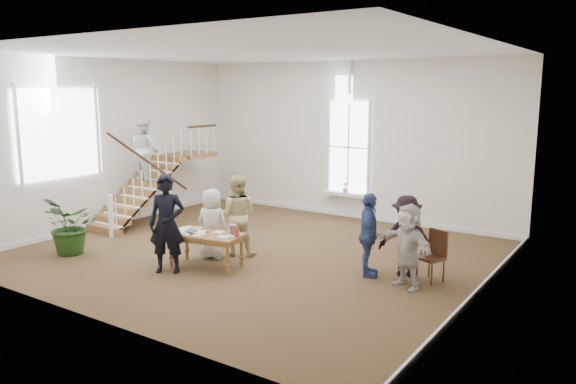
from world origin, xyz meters
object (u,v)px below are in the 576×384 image
Objects in this scene: elderly_woman at (212,224)px; woman_cluster_a at (369,235)px; police_officer at (167,224)px; woman_cluster_c at (408,246)px; side_chair at (434,253)px; woman_cluster_b at (406,236)px; floor_plant at (70,226)px; library_table at (205,237)px; person_yellow at (237,215)px.

woman_cluster_a is at bearing 179.88° from elderly_woman.
police_officer is 1.19× the size of woman_cluster_a.
woman_cluster_c is 1.60× the size of side_chair.
woman_cluster_c is (4.30, 0.59, 0.03)m from elderly_woman.
woman_cluster_b is (4.10, 2.49, -0.19)m from police_officer.
police_officer reaches higher than floor_plant.
side_chair is at bearing -178.13° from elderly_woman.
elderly_woman reaches higher than side_chair.
woman_cluster_b is (4.00, 1.24, 0.04)m from elderly_woman.
library_table is 0.71m from elderly_woman.
library_table is 1.08× the size of elderly_woman.
elderly_woman is at bearing -143.53° from woman_cluster_c.
woman_cluster_a reaches higher than woman_cluster_b.
woman_cluster_c is (0.90, -0.20, -0.04)m from woman_cluster_a.
woman_cluster_b is 1.61× the size of side_chair.
woman_cluster_c is 7.46m from floor_plant.
library_table is 3.32m from floor_plant.
woman_cluster_a is at bearing -139.69° from side_chair.
police_officer reaches higher than woman_cluster_a.
side_chair is (7.43, 2.82, -0.10)m from floor_plant.
woman_cluster_a reaches higher than side_chair.
woman_cluster_c reaches higher than elderly_woman.
woman_cluster_c is (0.30, -0.65, -0.01)m from woman_cluster_b.
person_yellow is (0.30, 0.50, 0.13)m from elderly_woman.
person_yellow is 1.12× the size of woman_cluster_b.
woman_cluster_a is 1.30m from side_chair.
floor_plant is at bearing -134.48° from woman_cluster_c.
floor_plant is (-7.14, -2.17, -0.14)m from woman_cluster_c.
person_yellow is at bearing 33.51° from floor_plant.
police_officer reaches higher than side_chair.
person_yellow is at bearing -150.05° from woman_cluster_c.
person_yellow reaches higher than woman_cluster_b.
floor_plant is at bearing 87.13° from woman_cluster_a.
floor_plant is at bearing 15.82° from elderly_woman.
woman_cluster_b is at bearing -160.53° from side_chair.
library_table is 1.27× the size of floor_plant.
floor_plant is (-2.74, -0.33, -0.34)m from police_officer.
woman_cluster_b is at bearing 163.69° from person_yellow.
library_table is 3.37m from woman_cluster_a.
library_table is at bearing -136.80° from side_chair.
person_yellow reaches higher than side_chair.
woman_cluster_c is (4.40, 1.84, -0.20)m from police_officer.
police_officer is 1.25× the size of woman_cluster_c.
police_officer is 1.23× the size of woman_cluster_b.
woman_cluster_a is 1.05× the size of woman_cluster_c.
police_officer is 1.52× the size of floor_plant.
person_yellow is at bearing -150.49° from side_chair.
side_chair is at bearing -93.08° from woman_cluster_a.
person_yellow reaches higher than woman_cluster_c.
side_chair is at bearing 94.40° from woman_cluster_c.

